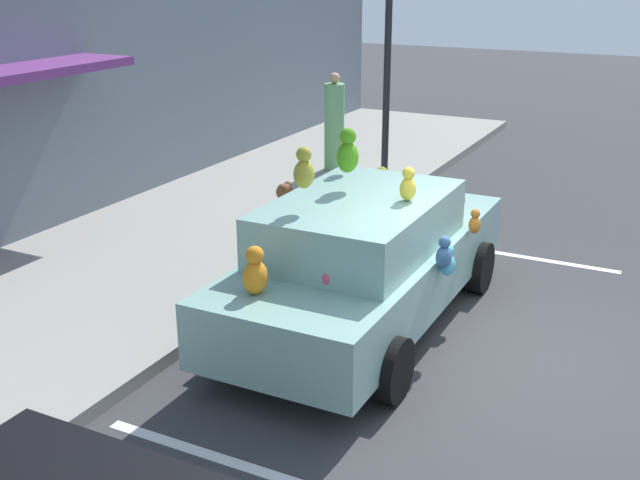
# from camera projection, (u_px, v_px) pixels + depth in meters

# --- Properties ---
(ground_plane) EXTENTS (60.00, 60.00, 0.00)m
(ground_plane) POSITION_uv_depth(u_px,v_px,m) (503.00, 358.00, 8.13)
(ground_plane) COLOR #38383A
(sidewalk) EXTENTS (24.00, 4.00, 0.15)m
(sidewalk) POSITION_uv_depth(u_px,v_px,m) (127.00, 270.00, 10.24)
(sidewalk) COLOR gray
(sidewalk) RESTS_ON ground
(parking_stripe_front) EXTENTS (0.12, 3.60, 0.01)m
(parking_stripe_front) POSITION_uv_depth(u_px,v_px,m) (488.00, 251.00, 11.12)
(parking_stripe_front) COLOR silver
(parking_stripe_front) RESTS_ON ground
(plush_covered_car) EXTENTS (4.66, 2.05, 2.23)m
(plush_covered_car) POSITION_uv_depth(u_px,v_px,m) (366.00, 258.00, 8.63)
(plush_covered_car) COLOR #80ABA1
(plush_covered_car) RESTS_ON ground
(teddy_bear_on_sidewalk) EXTENTS (0.37, 0.31, 0.70)m
(teddy_bear_on_sidewalk) POSITION_uv_depth(u_px,v_px,m) (285.00, 207.00, 11.53)
(teddy_bear_on_sidewalk) COLOR brown
(teddy_bear_on_sidewalk) RESTS_ON sidewalk
(street_lamp_post) EXTENTS (0.28, 0.28, 4.09)m
(street_lamp_post) POSITION_uv_depth(u_px,v_px,m) (388.00, 41.00, 13.10)
(street_lamp_post) COLOR black
(street_lamp_post) RESTS_ON sidewalk
(pedestrian_near_shopfront) EXTENTS (0.37, 0.37, 1.83)m
(pedestrian_near_shopfront) POSITION_uv_depth(u_px,v_px,m) (334.00, 126.00, 14.63)
(pedestrian_near_shopfront) COLOR #6CAB6C
(pedestrian_near_shopfront) RESTS_ON sidewalk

